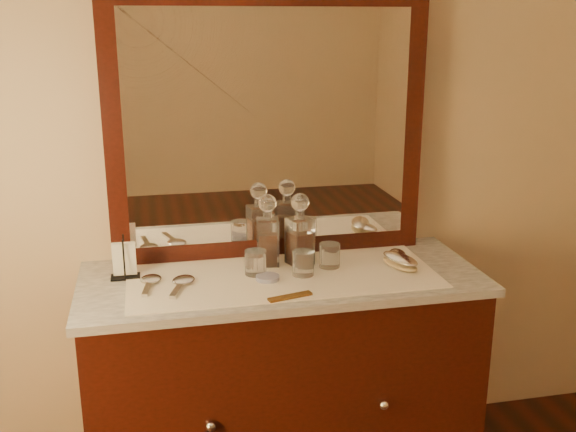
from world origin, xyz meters
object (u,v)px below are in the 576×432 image
at_px(mirror_frame, 268,127).
at_px(decanter_right, 300,237).
at_px(pin_dish, 268,278).
at_px(hand_mirror_inner, 182,282).
at_px(brush_far, 398,258).
at_px(hand_mirror_outer, 150,281).
at_px(decanter_left, 268,238).
at_px(napkin_rack, 124,261).
at_px(dresser_cabinet, 282,383).
at_px(brush_near, 400,261).
at_px(comb, 290,297).

xyz_separation_m(mirror_frame, decanter_right, (0.09, -0.15, -0.39)).
height_order(pin_dish, hand_mirror_inner, hand_mirror_inner).
distance_m(brush_far, hand_mirror_outer, 0.92).
distance_m(decanter_left, hand_mirror_inner, 0.37).
relative_size(mirror_frame, pin_dish, 14.27).
bearing_deg(hand_mirror_inner, decanter_right, 14.14).
relative_size(decanter_right, hand_mirror_inner, 1.35).
bearing_deg(mirror_frame, hand_mirror_outer, -153.49).
bearing_deg(napkin_rack, dresser_cabinet, -9.50).
relative_size(brush_near, hand_mirror_outer, 0.98).
height_order(decanter_left, brush_near, decanter_left).
xyz_separation_m(dresser_cabinet, brush_near, (0.44, -0.03, 0.47)).
xyz_separation_m(dresser_cabinet, napkin_rack, (-0.55, 0.09, 0.50)).
height_order(decanter_right, hand_mirror_outer, decanter_right).
height_order(comb, hand_mirror_inner, hand_mirror_inner).
bearing_deg(dresser_cabinet, brush_near, -3.88).
height_order(dresser_cabinet, brush_near, brush_near).
distance_m(decanter_left, brush_far, 0.50).
distance_m(mirror_frame, pin_dish, 0.57).
bearing_deg(napkin_rack, brush_near, -7.03).
distance_m(decanter_left, decanter_right, 0.12).
bearing_deg(mirror_frame, decanter_right, -60.83).
bearing_deg(dresser_cabinet, brush_far, 2.20).
xyz_separation_m(decanter_left, decanter_right, (0.12, -0.02, 0.00)).
bearing_deg(dresser_cabinet, pin_dish, -143.95).
bearing_deg(decanter_left, brush_near, -16.66).
distance_m(decanter_left, brush_near, 0.50).
bearing_deg(decanter_right, dresser_cabinet, -133.68).
height_order(hand_mirror_outer, hand_mirror_inner, same).
relative_size(pin_dish, hand_mirror_inner, 0.42).
xyz_separation_m(decanter_left, brush_far, (0.48, -0.09, -0.08)).
relative_size(dresser_cabinet, hand_mirror_inner, 6.92).
distance_m(pin_dish, napkin_rack, 0.51).
distance_m(pin_dish, brush_far, 0.51).
bearing_deg(comb, pin_dish, 90.60).
bearing_deg(decanter_left, dresser_cabinet, -74.20).
distance_m(napkin_rack, brush_near, 1.00).
xyz_separation_m(napkin_rack, decanter_left, (0.52, 0.02, 0.05)).
xyz_separation_m(mirror_frame, brush_far, (0.45, -0.23, -0.48)).
bearing_deg(napkin_rack, pin_dish, -15.65).
relative_size(mirror_frame, hand_mirror_inner, 5.93).
distance_m(comb, hand_mirror_inner, 0.39).
height_order(mirror_frame, comb, mirror_frame).
bearing_deg(comb, decanter_right, 57.79).
bearing_deg(brush_near, pin_dish, -178.27).
relative_size(comb, decanter_left, 0.57).
relative_size(pin_dish, comb, 0.55).
bearing_deg(dresser_cabinet, mirror_frame, 90.00).
bearing_deg(brush_far, dresser_cabinet, -177.80).
height_order(dresser_cabinet, mirror_frame, mirror_frame).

